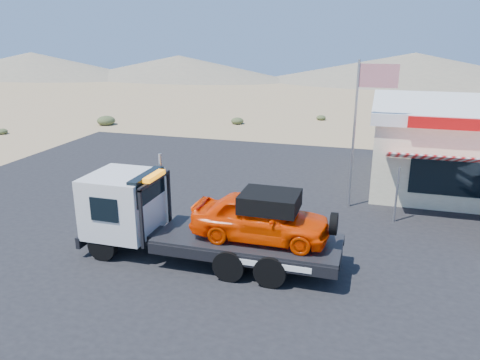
% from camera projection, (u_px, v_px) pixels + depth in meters
% --- Properties ---
extents(ground, '(120.00, 120.00, 0.00)m').
position_uv_depth(ground, '(206.00, 236.00, 16.84)').
color(ground, '#A0875B').
rests_on(ground, ground).
extents(asphalt_lot, '(32.00, 24.00, 0.02)m').
position_uv_depth(asphalt_lot, '(278.00, 212.00, 19.04)').
color(asphalt_lot, black).
rests_on(asphalt_lot, ground).
extents(tow_truck, '(8.17, 2.42, 2.73)m').
position_uv_depth(tow_truck, '(202.00, 217.00, 14.69)').
color(tow_truck, black).
rests_on(tow_truck, asphalt_lot).
extents(flagpole, '(1.55, 0.10, 6.00)m').
position_uv_depth(flagpole, '(361.00, 118.00, 18.48)').
color(flagpole, '#99999E').
rests_on(flagpole, asphalt_lot).
extents(desert_scrub, '(26.18, 32.43, 0.76)m').
position_uv_depth(desert_scrub, '(31.00, 145.00, 28.96)').
color(desert_scrub, '#374626').
rests_on(desert_scrub, ground).
extents(distant_hills, '(126.00, 48.00, 4.20)m').
position_uv_depth(distant_hills, '(274.00, 68.00, 69.30)').
color(distant_hills, '#726B59').
rests_on(distant_hills, ground).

